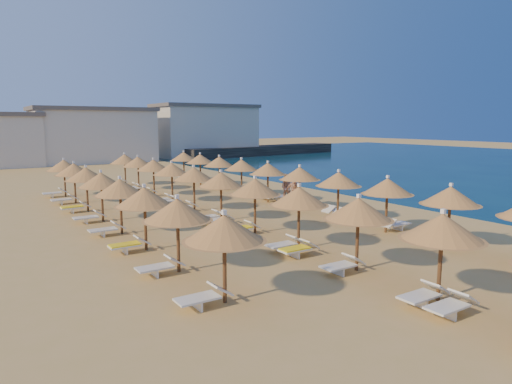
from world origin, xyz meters
TOP-DOWN VIEW (x-y plane):
  - ground at (0.00, 0.00)m, footprint 220.00×220.00m
  - jetty at (28.71, 44.68)m, footprint 30.26×8.17m
  - hotel_blocks at (4.03, 46.07)m, footprint 47.33×10.31m
  - parasol_row_east at (3.44, 3.50)m, footprint 2.51×36.12m
  - parasol_row_west at (-1.95, 3.50)m, footprint 2.51×36.12m
  - parasol_row_inland at (-7.39, 5.18)m, footprint 2.51×26.04m
  - loungers at (-0.91, 3.74)m, footprint 13.89×35.17m
  - beachgoer_c at (4.08, 4.87)m, footprint 0.94×1.19m
  - beachgoer_b at (4.66, 6.31)m, footprint 1.16×1.15m

SIDE VIEW (x-z plane):
  - ground at x=0.00m, z-range 0.00..0.00m
  - loungers at x=-0.91m, z-range 0.01..0.67m
  - jetty at x=28.71m, z-range 0.00..1.50m
  - beachgoer_c at x=4.08m, z-range 0.00..1.89m
  - beachgoer_b at x=4.66m, z-range 0.00..1.89m
  - parasol_row_inland at x=-7.39m, z-range 0.81..3.61m
  - parasol_row_east at x=3.44m, z-range 0.81..3.61m
  - parasol_row_west at x=-1.95m, z-range 0.81..3.61m
  - hotel_blocks at x=4.03m, z-range -0.35..7.75m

